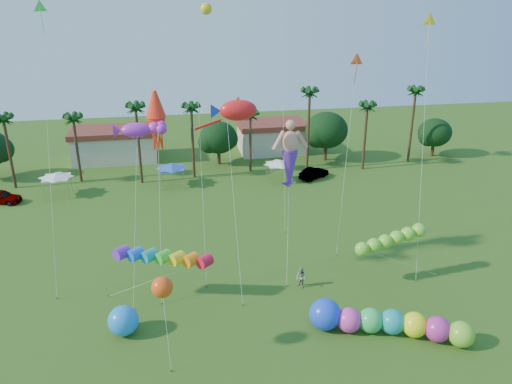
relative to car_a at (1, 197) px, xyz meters
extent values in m
plane|color=#285116|center=(26.29, -34.84, -0.80)|extent=(160.00, 160.00, 0.00)
cylinder|color=#3A2819|center=(0.29, 5.16, 3.70)|extent=(0.36, 0.36, 9.00)
cylinder|color=#3A2819|center=(8.29, 6.16, 3.45)|extent=(0.36, 0.36, 8.50)
cylinder|color=#3A2819|center=(16.29, 4.16, 4.20)|extent=(0.36, 0.36, 10.00)
cylinder|color=#3A2819|center=(23.29, 5.16, 3.95)|extent=(0.36, 0.36, 9.50)
cylinder|color=#3A2819|center=(31.29, 6.16, 3.20)|extent=(0.36, 0.36, 8.00)
cylinder|color=#3A2819|center=(39.29, 5.16, 4.70)|extent=(0.36, 0.36, 11.00)
cylinder|color=#3A2819|center=(47.29, 4.16, 3.70)|extent=(0.36, 0.36, 9.00)
cylinder|color=#3A2819|center=(55.29, 6.16, 4.45)|extent=(0.36, 0.36, 10.50)
sphere|color=#113814|center=(27.29, 10.16, 3.23)|extent=(5.46, 5.46, 5.46)
sphere|color=#113814|center=(43.29, 9.16, 3.85)|extent=(6.30, 6.30, 6.30)
sphere|color=#113814|center=(60.29, 8.16, 2.92)|extent=(5.04, 5.04, 5.04)
cube|color=beige|center=(12.29, 15.16, 1.20)|extent=(12.00, 7.00, 4.00)
cube|color=beige|center=(36.29, 15.16, 1.20)|extent=(10.00, 7.00, 4.00)
pyramid|color=white|center=(6.29, 1.16, 1.95)|extent=(3.00, 3.00, 0.60)
pyramid|color=blue|center=(20.29, 2.16, 1.95)|extent=(3.00, 3.00, 0.60)
pyramid|color=white|center=(34.29, 1.16, 1.95)|extent=(3.00, 3.00, 0.60)
imported|color=#4C4C54|center=(0.00, 0.00, 0.00)|extent=(5.04, 3.26, 1.60)
imported|color=#4C4C54|center=(39.22, 1.54, -0.06)|extent=(4.65, 3.77, 1.49)
imported|color=gray|center=(30.16, -24.69, 0.13)|extent=(1.07, 1.14, 1.86)
sphere|color=#E63CB2|center=(32.04, -31.05, 0.13)|extent=(1.86, 1.86, 1.86)
sphere|color=#2EC457|center=(33.58, -31.39, 0.13)|extent=(1.86, 1.86, 1.86)
sphere|color=teal|center=(35.06, -31.83, 0.13)|extent=(1.86, 1.86, 1.86)
sphere|color=#F8FF1A|center=(36.48, -32.46, 0.13)|extent=(1.86, 1.86, 1.86)
sphere|color=#C02D9A|center=(37.83, -33.24, 0.13)|extent=(1.86, 1.86, 1.86)
sphere|color=#77CD2D|center=(39.16, -34.08, 0.13)|extent=(1.86, 1.86, 1.86)
sphere|color=blue|center=(30.42, -30.40, 0.39)|extent=(3.09, 3.09, 2.37)
sphere|color=#1B85F5|center=(15.88, -28.36, 0.31)|extent=(2.23, 2.23, 2.23)
cylinder|color=red|center=(20.27, -25.11, 2.76)|extent=(7.00, 4.53, 1.01)
cylinder|color=silver|center=(18.19, -24.13, 0.98)|extent=(7.90, 1.99, 3.58)
cylinder|color=brown|center=(14.25, -23.14, -0.72)|extent=(0.08, 0.08, 0.16)
ellipsoid|color=#70DA30|center=(35.21, -25.18, 2.59)|extent=(6.57, 1.39, 1.43)
cylinder|color=silver|center=(38.93, -25.10, 0.89)|extent=(7.46, 0.19, 3.41)
cylinder|color=brown|center=(42.66, -25.02, -0.72)|extent=(0.08, 0.08, 0.16)
sphere|color=#F64E14|center=(18.90, -31.65, 4.79)|extent=(1.84, 1.84, 1.40)
cylinder|color=silver|center=(19.00, -32.34, 2.00)|extent=(0.23, 1.41, 5.60)
cylinder|color=brown|center=(19.10, -33.04, -0.72)|extent=(0.08, 0.08, 0.16)
cylinder|color=silver|center=(29.60, -22.14, 4.15)|extent=(1.18, 4.47, 9.92)
cylinder|color=brown|center=(29.02, -24.36, -0.72)|extent=(0.08, 0.08, 0.16)
ellipsoid|color=red|center=(25.55, -21.18, 13.80)|extent=(4.51, 1.61, 1.86)
cylinder|color=silver|center=(25.23, -23.82, 6.50)|extent=(0.66, 5.30, 14.61)
cylinder|color=brown|center=(24.91, -26.46, -0.72)|extent=(0.08, 0.08, 0.16)
cylinder|color=silver|center=(22.50, -20.39, 11.62)|extent=(0.34, 5.75, 24.84)
cylinder|color=brown|center=(22.34, -23.26, -0.72)|extent=(0.08, 0.08, 0.16)
cone|color=#FF2E14|center=(19.15, -20.80, 13.34)|extent=(1.93, 1.93, 4.46)
cylinder|color=silver|center=(18.85, -22.94, 6.27)|extent=(0.61, 4.30, 14.15)
cylinder|color=brown|center=(18.56, -25.08, -0.72)|extent=(0.08, 0.08, 0.16)
ellipsoid|color=#AF25BD|center=(17.62, -22.22, 12.82)|extent=(4.09, 2.41, 1.55)
cylinder|color=silver|center=(16.99, -23.85, 6.01)|extent=(1.29, 3.28, 13.63)
cylinder|color=brown|center=(16.36, -25.47, -0.72)|extent=(0.08, 0.08, 0.16)
cone|color=#FB4C1B|center=(36.84, -16.94, 16.92)|extent=(1.36, 0.35, 1.35)
cylinder|color=silver|center=(35.90, -18.44, 8.06)|extent=(1.91, 3.03, 17.72)
cylinder|color=brown|center=(34.96, -19.94, -0.72)|extent=(0.08, 0.08, 0.16)
cone|color=yellow|center=(40.85, -21.53, 20.42)|extent=(1.31, 0.35, 1.29)
cylinder|color=silver|center=(40.53, -23.57, 9.81)|extent=(0.66, 4.11, 21.22)
cylinder|color=brown|center=(40.21, -25.61, -0.72)|extent=(0.08, 0.08, 0.16)
cone|color=#36E548|center=(11.31, -18.39, 21.42)|extent=(1.11, 0.55, 1.09)
cylinder|color=silver|center=(10.74, -20.57, 10.31)|extent=(1.16, 4.38, 22.22)
cylinder|color=brown|center=(10.17, -22.74, -0.72)|extent=(0.08, 0.08, 0.16)
cylinder|color=silver|center=(31.39, -11.86, 14.04)|extent=(0.03, 4.70, 29.68)
cylinder|color=brown|center=(31.38, -14.19, -0.72)|extent=(0.08, 0.08, 0.16)
camera|label=1|loc=(19.75, -59.80, 22.03)|focal=35.00mm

